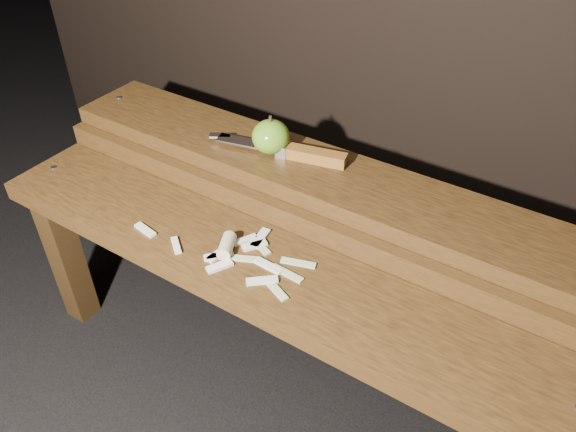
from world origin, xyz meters
The scene contains 6 objects.
ground centered at (0.00, 0.00, 0.00)m, with size 60.00×60.00×0.00m, color black.
bench_front_tier centered at (0.00, -0.06, 0.35)m, with size 1.20×0.20×0.42m.
bench_rear_tier centered at (0.00, 0.17, 0.41)m, with size 1.20×0.21×0.50m.
apple centered at (-0.11, 0.17, 0.54)m, with size 0.08×0.08×0.08m.
knife centered at (-0.05, 0.18, 0.51)m, with size 0.30×0.09×0.03m.
apple_scraps centered at (-0.04, -0.06, 0.43)m, with size 0.36×0.16×0.03m.
Camera 1 is at (0.46, -0.65, 1.13)m, focal length 35.00 mm.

